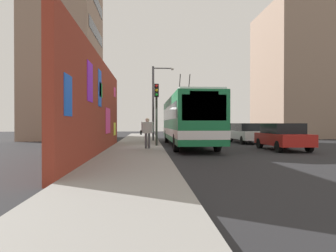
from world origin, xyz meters
The scene contains 13 objects.
ground_plane centered at (0.00, 0.00, 0.00)m, with size 80.00×80.00×0.00m, color #232326.
sidewalk_slab centered at (0.00, 1.60, 0.07)m, with size 48.00×3.20×0.15m, color gray.
graffiti_wall centered at (-3.38, 3.35, 2.40)m, with size 15.23×0.32×4.79m.
building_far_left centered at (12.72, 9.20, 8.16)m, with size 9.33×6.17×16.31m.
building_far_right centered at (15.01, -17.00, 7.30)m, with size 9.71×9.22×14.60m.
city_bus centered at (2.04, -1.80, 1.87)m, with size 12.34×2.60×5.15m.
parked_car_red centered at (-1.28, -7.00, 0.83)m, with size 4.14×1.94×1.58m.
parked_car_white centered at (5.15, -7.00, 0.84)m, with size 4.94×1.92×1.58m.
parked_car_dark_gray centered at (11.43, -7.00, 0.84)m, with size 4.77×1.79×1.58m.
parked_car_black centered at (16.99, -7.00, 0.84)m, with size 4.90×1.86×1.58m.
pedestrian_at_curb centered at (-1.31, 0.94, 1.17)m, with size 0.23×0.76×1.73m.
traffic_light centered at (0.82, 0.35, 2.83)m, with size 0.49×0.28×3.97m.
street_lamp centered at (6.55, 0.23, 3.72)m, with size 0.44×1.83×6.15m.
Camera 1 is at (-18.48, 0.95, 1.58)m, focal length 32.23 mm.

